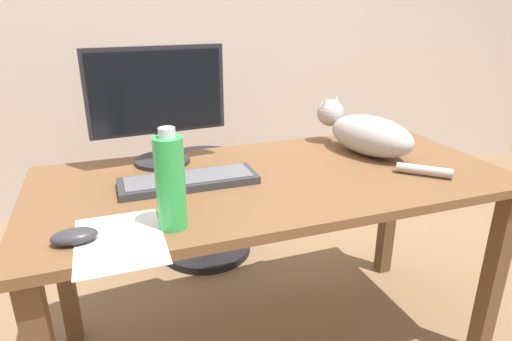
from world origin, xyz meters
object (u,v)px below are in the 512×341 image
(office_chair, at_px, (194,183))
(water_bottle, at_px, (170,182))
(cat, at_px, (366,133))
(monitor, at_px, (158,102))
(computer_mouse, at_px, (74,236))
(keyboard, at_px, (189,181))

(office_chair, bearing_deg, water_bottle, -104.00)
(office_chair, relative_size, cat, 1.59)
(monitor, relative_size, cat, 0.81)
(computer_mouse, bearing_deg, office_chair, 64.57)
(cat, bearing_deg, monitor, 168.78)
(keyboard, distance_m, computer_mouse, 0.43)
(keyboard, height_order, cat, cat)
(office_chair, height_order, keyboard, office_chair)
(monitor, bearing_deg, keyboard, -78.53)
(office_chair, distance_m, computer_mouse, 1.22)
(keyboard, xyz_separation_m, cat, (0.71, 0.09, 0.07))
(office_chair, xyz_separation_m, keyboard, (-0.17, -0.78, 0.33))
(monitor, distance_m, computer_mouse, 0.62)
(office_chair, relative_size, water_bottle, 3.53)
(monitor, bearing_deg, computer_mouse, -119.22)
(cat, bearing_deg, office_chair, 128.19)
(office_chair, xyz_separation_m, monitor, (-0.22, -0.54, 0.55))
(cat, bearing_deg, computer_mouse, -160.98)
(cat, bearing_deg, keyboard, -172.94)
(computer_mouse, xyz_separation_m, water_bottle, (0.24, 0.00, 0.11))
(keyboard, xyz_separation_m, water_bottle, (-0.10, -0.27, 0.11))
(cat, bearing_deg, water_bottle, -156.08)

